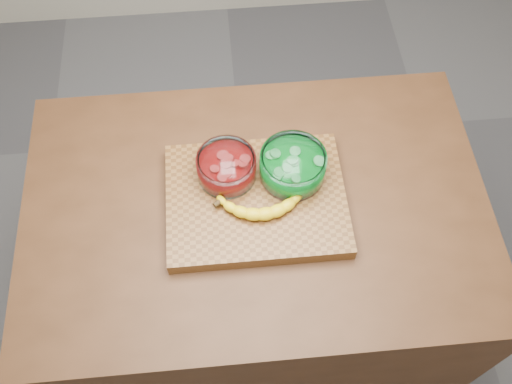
{
  "coord_description": "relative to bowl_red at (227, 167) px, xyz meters",
  "views": [
    {
      "loc": [
        -0.07,
        -0.72,
        2.17
      ],
      "look_at": [
        0.0,
        0.0,
        0.96
      ],
      "focal_mm": 40.0,
      "sensor_mm": 36.0,
      "label": 1
    }
  ],
  "objects": [
    {
      "name": "cutting_board",
      "position": [
        0.07,
        -0.07,
        -0.05
      ],
      "size": [
        0.45,
        0.35,
        0.04
      ],
      "primitive_type": "cube",
      "color": "brown",
      "rests_on": "counter"
    },
    {
      "name": "bowl_red",
      "position": [
        0.0,
        0.0,
        0.0
      ],
      "size": [
        0.15,
        0.15,
        0.07
      ],
      "color": "white",
      "rests_on": "cutting_board"
    },
    {
      "name": "ground",
      "position": [
        0.07,
        -0.07,
        -0.97
      ],
      "size": [
        3.5,
        3.5,
        0.0
      ],
      "primitive_type": "plane",
      "color": "#5B5B5F",
      "rests_on": "ground"
    },
    {
      "name": "bowl_green",
      "position": [
        0.17,
        -0.01,
        0.0
      ],
      "size": [
        0.17,
        0.17,
        0.08
      ],
      "color": "white",
      "rests_on": "cutting_board"
    },
    {
      "name": "counter",
      "position": [
        0.07,
        -0.07,
        -0.52
      ],
      "size": [
        1.2,
        0.8,
        0.9
      ],
      "primitive_type": "cube",
      "color": "#482915",
      "rests_on": "ground"
    },
    {
      "name": "banana",
      "position": [
        0.08,
        -0.1,
        -0.02
      ],
      "size": [
        0.26,
        0.12,
        0.04
      ],
      "primitive_type": null,
      "color": "yellow",
      "rests_on": "cutting_board"
    }
  ]
}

